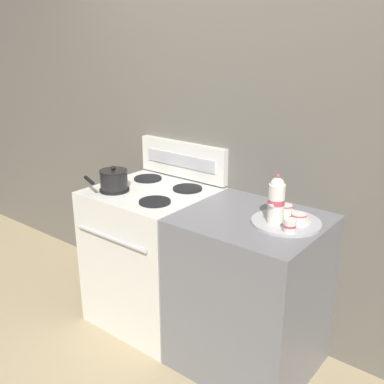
# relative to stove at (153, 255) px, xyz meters

# --- Properties ---
(ground_plane) EXTENTS (6.00, 6.00, 0.00)m
(ground_plane) POSITION_rel_stove_xyz_m (0.37, 0.00, -0.45)
(ground_plane) COLOR tan
(wall_back) EXTENTS (6.00, 0.05, 2.20)m
(wall_back) POSITION_rel_stove_xyz_m (0.37, 0.35, 0.65)
(wall_back) COLOR #666056
(wall_back) RESTS_ON ground
(stove) EXTENTS (0.70, 0.69, 0.91)m
(stove) POSITION_rel_stove_xyz_m (0.00, 0.00, 0.00)
(stove) COLOR silver
(stove) RESTS_ON ground
(control_panel) EXTENTS (0.68, 0.05, 0.23)m
(control_panel) POSITION_rel_stove_xyz_m (0.00, 0.31, 0.58)
(control_panel) COLOR silver
(control_panel) RESTS_ON stove
(side_counter) EXTENTS (0.73, 0.66, 0.90)m
(side_counter) POSITION_rel_stove_xyz_m (0.72, 0.00, -0.00)
(side_counter) COLOR slate
(side_counter) RESTS_ON ground
(saucepan) EXTENTS (0.21, 0.26, 0.15)m
(saucepan) POSITION_rel_stove_xyz_m (-0.17, -0.15, 0.52)
(saucepan) COLOR black
(saucepan) RESTS_ON stove
(serving_tray) EXTENTS (0.35, 0.35, 0.01)m
(serving_tray) POSITION_rel_stove_xyz_m (0.89, 0.04, 0.45)
(serving_tray) COLOR #B2B2B7
(serving_tray) RESTS_ON side_counter
(teapot) EXTENTS (0.08, 0.13, 0.25)m
(teapot) POSITION_rel_stove_xyz_m (0.86, -0.01, 0.58)
(teapot) COLOR white
(teapot) RESTS_ON serving_tray
(teacup_left) EXTENTS (0.12, 0.12, 0.05)m
(teacup_left) POSITION_rel_stove_xyz_m (0.84, 0.13, 0.48)
(teacup_left) COLOR white
(teacup_left) RESTS_ON serving_tray
(teacup_right) EXTENTS (0.12, 0.12, 0.05)m
(teacup_right) POSITION_rel_stove_xyz_m (0.95, 0.06, 0.48)
(teacup_right) COLOR white
(teacup_right) RESTS_ON serving_tray
(creamer_jug) EXTENTS (0.06, 0.06, 0.06)m
(creamer_jug) POSITION_rel_stove_xyz_m (0.96, -0.07, 0.49)
(creamer_jug) COLOR white
(creamer_jug) RESTS_ON serving_tray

